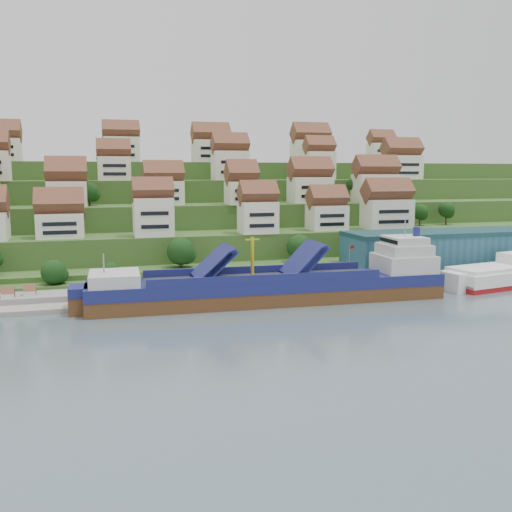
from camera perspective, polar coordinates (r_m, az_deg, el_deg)
name	(u,v)px	position (r m, az deg, el deg)	size (l,w,h in m)	color
ground	(293,301)	(123.69, 3.70, -4.50)	(300.00, 300.00, 0.00)	slate
quay	(347,279)	(144.64, 9.12, -2.26)	(180.00, 14.00, 2.20)	gray
pebble_beach	(10,304)	(129.16, -23.37, -4.40)	(45.00, 20.00, 1.00)	gray
hillside	(201,216)	(221.37, -5.51, 3.96)	(260.00, 128.00, 31.00)	#2D4C1E
hillside_village	(215,181)	(178.82, -4.10, 7.49)	(154.12, 64.48, 28.38)	white
hillside_trees	(224,214)	(160.96, -3.18, 4.26)	(145.96, 62.40, 32.22)	#183E14
warehouse	(454,249)	(161.60, 19.17, 0.68)	(60.00, 15.00, 10.00)	#27586A
flagpole	(350,259)	(138.44, 9.36, -0.31)	(1.28, 0.16, 8.00)	gray
cargo_ship	(280,287)	(121.97, 2.40, -3.12)	(76.30, 14.80, 16.81)	#57341A
second_ship	(501,276)	(151.58, 23.31, -1.82)	(29.88, 15.56, 8.24)	maroon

